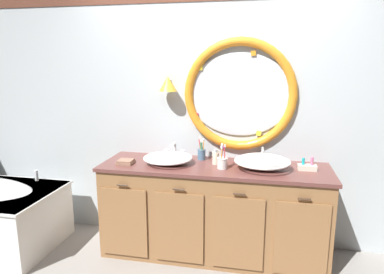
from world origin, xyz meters
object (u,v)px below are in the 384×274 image
at_px(sink_basin_left, 168,158).
at_px(folded_hand_towel, 126,162).
at_px(toothbrush_holder_right, 222,162).
at_px(toiletry_basket, 307,167).
at_px(toothbrush_holder_left, 202,153).
at_px(sink_basin_right, 262,161).
at_px(soap_dispenser, 216,157).

xyz_separation_m(sink_basin_left, folded_hand_towel, (-0.37, -0.08, -0.03)).
distance_m(sink_basin_left, toothbrush_holder_right, 0.50).
height_order(sink_basin_left, toiletry_basket, toiletry_basket).
distance_m(sink_basin_left, toothbrush_holder_left, 0.34).
relative_size(sink_basin_left, folded_hand_towel, 3.09).
distance_m(toothbrush_holder_left, toothbrush_holder_right, 0.33).
bearing_deg(sink_basin_right, toiletry_basket, 7.85).
bearing_deg(sink_basin_right, soap_dispenser, 169.97).
distance_m(sink_basin_left, folded_hand_towel, 0.38).
xyz_separation_m(sink_basin_left, toothbrush_holder_right, (0.50, -0.05, 0.00)).
distance_m(sink_basin_right, toothbrush_holder_left, 0.59).
xyz_separation_m(toothbrush_holder_left, folded_hand_towel, (-0.65, -0.27, -0.04)).
bearing_deg(sink_basin_left, folded_hand_towel, -168.06).
bearing_deg(toiletry_basket, sink_basin_right, -172.15).
bearing_deg(toothbrush_holder_right, sink_basin_left, 174.40).
xyz_separation_m(sink_basin_left, toiletry_basket, (1.21, 0.05, -0.02)).
height_order(toothbrush_holder_left, soap_dispenser, toothbrush_holder_left).
bearing_deg(toothbrush_holder_right, soap_dispenser, 121.54).
xyz_separation_m(soap_dispenser, toiletry_basket, (0.79, -0.02, -0.03)).
bearing_deg(sink_basin_left, toiletry_basket, 2.45).
height_order(sink_basin_left, toothbrush_holder_right, toothbrush_holder_right).
height_order(sink_basin_left, sink_basin_right, sink_basin_right).
bearing_deg(toothbrush_holder_right, folded_hand_towel, -178.01).
relative_size(sink_basin_left, toiletry_basket, 2.86).
relative_size(sink_basin_right, toiletry_basket, 3.07).
xyz_separation_m(toothbrush_holder_left, toiletry_basket, (0.94, -0.14, -0.03)).
distance_m(toothbrush_holder_right, soap_dispenser, 0.14).
relative_size(toothbrush_holder_left, soap_dispenser, 1.52).
bearing_deg(soap_dispenser, sink_basin_right, -10.03).
xyz_separation_m(sink_basin_left, sink_basin_right, (0.83, -0.00, 0.02)).
xyz_separation_m(toothbrush_holder_left, toothbrush_holder_right, (0.22, -0.24, -0.00)).
bearing_deg(sink_basin_left, toothbrush_holder_right, -5.60).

